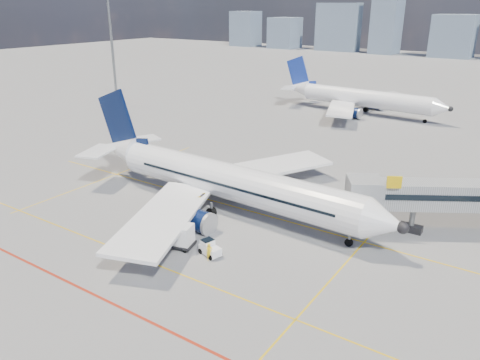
% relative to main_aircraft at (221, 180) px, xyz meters
% --- Properties ---
extents(ground, '(420.00, 420.00, 0.00)m').
position_rel_main_aircraft_xyz_m(ground, '(2.15, -7.17, -3.22)').
color(ground, gray).
rests_on(ground, ground).
extents(apron_markings, '(90.00, 35.12, 0.01)m').
position_rel_main_aircraft_xyz_m(apron_markings, '(1.58, -11.08, -3.22)').
color(apron_markings, '#DDAE0B').
rests_on(apron_markings, ground).
extents(floodlight_mast_nw, '(3.20, 0.61, 25.45)m').
position_rel_main_aircraft_xyz_m(floodlight_mast_nw, '(-52.85, 32.83, 10.37)').
color(floodlight_mast_nw, slate).
rests_on(floodlight_mast_nw, ground).
extents(main_aircraft, '(40.28, 35.08, 11.74)m').
position_rel_main_aircraft_xyz_m(main_aircraft, '(0.00, 0.00, 0.00)').
color(main_aircraft, white).
rests_on(main_aircraft, ground).
extents(second_aircraft, '(36.25, 31.55, 10.74)m').
position_rel_main_aircraft_xyz_m(second_aircraft, '(-4.68, 54.46, 0.01)').
color(second_aircraft, white).
rests_on(second_aircraft, ground).
extents(baggage_tug, '(2.28, 1.72, 1.42)m').
position_rel_main_aircraft_xyz_m(baggage_tug, '(5.38, -9.19, -2.54)').
color(baggage_tug, white).
rests_on(baggage_tug, ground).
extents(cargo_dolly, '(4.44, 2.81, 2.26)m').
position_rel_main_aircraft_xyz_m(cargo_dolly, '(1.54, -9.79, -1.98)').
color(cargo_dolly, black).
rests_on(cargo_dolly, ground).
extents(belt_loader, '(6.07, 2.46, 2.43)m').
position_rel_main_aircraft_xyz_m(belt_loader, '(-3.73, -3.64, -2.59)').
color(belt_loader, black).
rests_on(belt_loader, ground).
extents(ramp_worker, '(0.65, 0.70, 1.60)m').
position_rel_main_aircraft_xyz_m(ramp_worker, '(5.96, -9.95, -2.42)').
color(ramp_worker, yellow).
rests_on(ramp_worker, ground).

